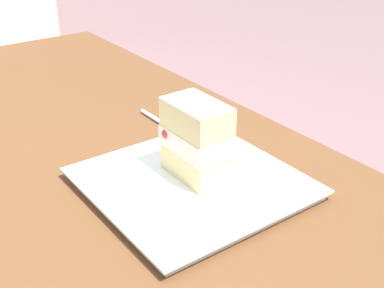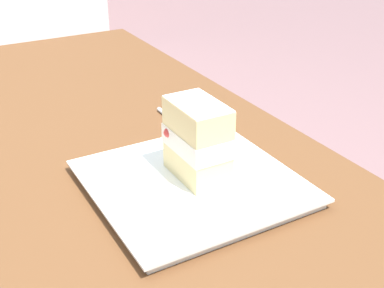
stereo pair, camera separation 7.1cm
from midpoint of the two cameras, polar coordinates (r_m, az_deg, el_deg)
name	(u,v)px [view 2 (the right image)]	position (r m, az deg, el deg)	size (l,w,h in m)	color
patio_table	(106,245)	(0.78, -6.96, -11.20)	(1.66, 0.76, 0.68)	brown
dessert_plate	(192,184)	(0.74, 2.75, -4.51)	(0.28, 0.28, 0.02)	white
cake_slice	(197,140)	(0.72, 3.42, 0.36)	(0.10, 0.07, 0.11)	#EAD18C
dessert_fork	(183,128)	(0.91, 1.23, 1.74)	(0.17, 0.02, 0.01)	silver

